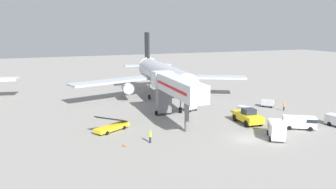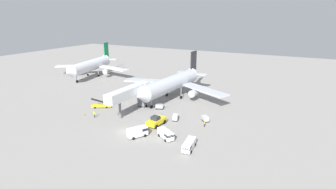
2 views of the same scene
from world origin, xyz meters
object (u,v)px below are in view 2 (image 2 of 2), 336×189
at_px(baggage_cart_rear_right, 205,119).
at_px(jet_bridge, 131,93).
at_px(baggage_cart_outer_right, 159,106).
at_px(baggage_cart_near_left, 175,117).
at_px(pushback_tug, 156,121).
at_px(airplane_at_gate, 173,83).
at_px(service_van_rear_left, 166,134).
at_px(belt_loader_truck, 101,105).
at_px(safety_cone_alpha, 85,114).
at_px(ground_crew_worker_foreground, 94,114).
at_px(service_van_near_right, 138,131).
at_px(service_van_mid_center, 189,145).
at_px(ground_crew_worker_midground, 204,124).
at_px(airplane_background, 92,65).

bearing_deg(baggage_cart_rear_right, jet_bridge, -171.09).
bearing_deg(jet_bridge, baggage_cart_outer_right, 46.16).
bearing_deg(baggage_cart_near_left, baggage_cart_outer_right, 145.04).
bearing_deg(pushback_tug, airplane_at_gate, 105.85).
bearing_deg(jet_bridge, pushback_tug, -24.14).
bearing_deg(service_van_rear_left, pushback_tug, 136.21).
height_order(belt_loader_truck, safety_cone_alpha, belt_loader_truck).
bearing_deg(baggage_cart_rear_right, ground_crew_worker_foreground, -157.95).
relative_size(service_van_near_right, service_van_mid_center, 0.89).
bearing_deg(airplane_at_gate, service_van_mid_center, -58.23).
bearing_deg(service_van_near_right, pushback_tug, 86.63).
relative_size(service_van_near_right, ground_crew_worker_foreground, 2.76).
bearing_deg(belt_loader_truck, jet_bridge, 4.98).
bearing_deg(baggage_cart_outer_right, baggage_cart_rear_right, -9.95).
xyz_separation_m(airplane_at_gate, jet_bridge, (-4.59, -18.14, 0.59)).
relative_size(baggage_cart_near_left, safety_cone_alpha, 5.02).
distance_m(service_van_near_right, baggage_cart_outer_right, 19.54).
bearing_deg(ground_crew_worker_midground, safety_cone_alpha, -166.41).
xyz_separation_m(service_van_mid_center, service_van_rear_left, (-6.76, 2.24, 0.11)).
relative_size(service_van_near_right, baggage_cart_near_left, 1.79).
height_order(baggage_cart_rear_right, ground_crew_worker_foreground, ground_crew_worker_foreground).
bearing_deg(baggage_cart_rear_right, baggage_cart_outer_right, 170.05).
bearing_deg(airplane_at_gate, ground_crew_worker_midground, -45.25).
height_order(pushback_tug, ground_crew_worker_foreground, pushback_tug).
distance_m(airplane_at_gate, service_van_mid_center, 36.74).
xyz_separation_m(ground_crew_worker_foreground, safety_cone_alpha, (-3.71, -0.03, -0.70)).
xyz_separation_m(ground_crew_worker_foreground, airplane_background, (-36.21, 38.32, 4.36)).
height_order(pushback_tug, service_van_mid_center, pushback_tug).
height_order(airplane_at_gate, belt_loader_truck, airplane_at_gate).
bearing_deg(airplane_background, service_van_mid_center, -32.68).
height_order(baggage_cart_outer_right, airplane_background, airplane_background).
height_order(service_van_near_right, ground_crew_worker_foreground, service_van_near_right).
bearing_deg(baggage_cart_rear_right, safety_cone_alpha, -160.22).
xyz_separation_m(baggage_cart_near_left, ground_crew_worker_midground, (8.64, -0.60, 0.08)).
relative_size(belt_loader_truck, baggage_cart_outer_right, 2.34).
height_order(belt_loader_truck, service_van_mid_center, belt_loader_truck).
distance_m(service_van_near_right, safety_cone_alpha, 21.91).
xyz_separation_m(belt_loader_truck, service_van_rear_left, (27.86, -9.69, 0.42)).
bearing_deg(ground_crew_worker_midground, ground_crew_worker_foreground, -164.85).
height_order(service_van_mid_center, baggage_cart_near_left, service_van_mid_center).
relative_size(airplane_at_gate, service_van_mid_center, 7.09).
height_order(jet_bridge, airplane_background, airplane_background).
bearing_deg(belt_loader_truck, baggage_cart_outer_right, 22.99).
xyz_separation_m(pushback_tug, ground_crew_worker_midground, (11.57, 4.84, -0.31)).
relative_size(service_van_mid_center, airplane_background, 0.15).
bearing_deg(jet_bridge, service_van_rear_left, -31.97).
relative_size(airplane_at_gate, service_van_near_right, 7.96).
relative_size(baggage_cart_rear_right, ground_crew_worker_foreground, 1.42).
bearing_deg(service_van_mid_center, belt_loader_truck, 160.99).
xyz_separation_m(airplane_at_gate, safety_cone_alpha, (-15.30, -26.39, -5.10)).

